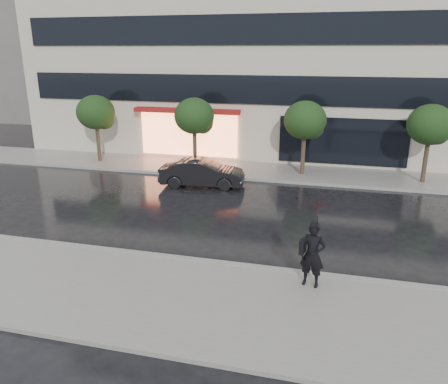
% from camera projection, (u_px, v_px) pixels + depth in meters
% --- Properties ---
extents(ground, '(120.00, 120.00, 0.00)m').
position_uv_depth(ground, '(190.00, 248.00, 14.90)').
color(ground, black).
rests_on(ground, ground).
extents(sidewalk_near, '(60.00, 4.50, 0.12)m').
position_uv_depth(sidewalk_near, '(152.00, 296.00, 11.88)').
color(sidewalk_near, slate).
rests_on(sidewalk_near, ground).
extents(sidewalk_far, '(60.00, 3.50, 0.12)m').
position_uv_depth(sidewalk_far, '(248.00, 170.00, 24.33)').
color(sidewalk_far, slate).
rests_on(sidewalk_far, ground).
extents(curb_near, '(60.00, 0.25, 0.14)m').
position_uv_depth(curb_near, '(180.00, 259.00, 13.95)').
color(curb_near, gray).
rests_on(curb_near, ground).
extents(curb_far, '(60.00, 0.25, 0.14)m').
position_uv_depth(curb_far, '(241.00, 178.00, 22.71)').
color(curb_far, gray).
rests_on(curb_far, ground).
extents(office_building, '(30.00, 12.76, 18.00)m').
position_uv_depth(office_building, '(273.00, 9.00, 28.67)').
color(office_building, '#B6AD9A').
rests_on(office_building, ground).
extents(bg_building_left, '(14.00, 10.00, 12.00)m').
position_uv_depth(bg_building_left, '(4.00, 55.00, 43.52)').
color(bg_building_left, '#59544F').
rests_on(bg_building_left, ground).
extents(tree_far_west, '(2.20, 2.20, 3.99)m').
position_uv_depth(tree_far_west, '(97.00, 114.00, 25.32)').
color(tree_far_west, '#33261C').
rests_on(tree_far_west, ground).
extents(tree_mid_west, '(2.20, 2.20, 3.99)m').
position_uv_depth(tree_mid_west, '(195.00, 117.00, 23.92)').
color(tree_mid_west, '#33261C').
rests_on(tree_mid_west, ground).
extents(tree_mid_east, '(2.20, 2.20, 3.99)m').
position_uv_depth(tree_mid_east, '(306.00, 121.00, 22.52)').
color(tree_mid_east, '#33261C').
rests_on(tree_mid_east, ground).
extents(tree_far_east, '(2.20, 2.20, 3.99)m').
position_uv_depth(tree_far_east, '(432.00, 126.00, 21.13)').
color(tree_far_east, '#33261C').
rests_on(tree_far_east, ground).
extents(parked_car, '(4.29, 1.95, 1.36)m').
position_uv_depth(parked_car, '(202.00, 173.00, 21.45)').
color(parked_car, black).
rests_on(parked_car, ground).
extents(pedestrian_with_umbrella, '(1.08, 1.09, 2.53)m').
position_uv_depth(pedestrian_with_umbrella, '(315.00, 233.00, 11.82)').
color(pedestrian_with_umbrella, black).
rests_on(pedestrian_with_umbrella, sidewalk_near).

